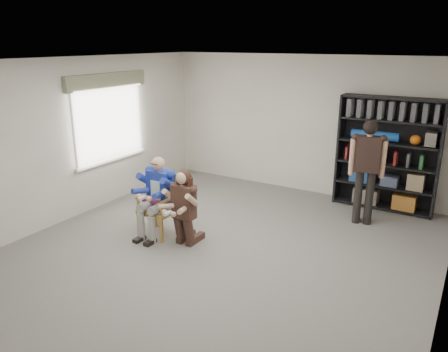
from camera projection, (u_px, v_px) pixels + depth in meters
The scene contains 8 objects.
room_shell at pixel (214, 165), 6.05m from camera, with size 6.00×7.00×2.80m, color white, non-canonical shape.
floor at pixel (215, 256), 6.47m from camera, with size 6.00×7.00×0.01m, color slate.
window_left at pixel (110, 119), 8.24m from camera, with size 0.16×2.00×1.75m, color white, non-canonical shape.
armchair at pixel (158, 205), 7.04m from camera, with size 0.59×0.57×1.02m, color olive, non-canonical shape.
seated_man at pixel (158, 197), 7.00m from camera, with size 0.57×0.79×1.32m, color navy, non-canonical shape.
kneeling_woman at pixel (183, 209), 6.63m from camera, with size 0.51×0.81×1.21m, color #38261B, non-canonical shape.
bookshelf at pixel (387, 154), 8.02m from camera, with size 1.80×0.38×2.10m, color black, non-canonical shape.
standing_man at pixel (366, 173), 7.37m from camera, with size 0.56×0.31×1.81m, color black, non-canonical shape.
Camera 1 is at (3.09, -4.94, 3.06)m, focal length 35.00 mm.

